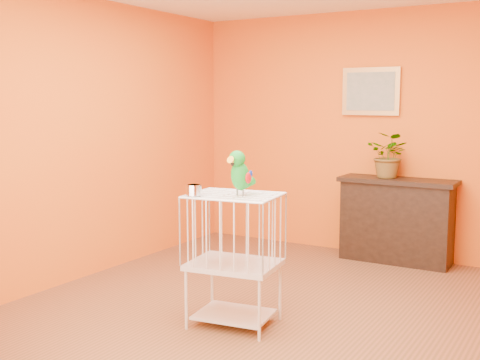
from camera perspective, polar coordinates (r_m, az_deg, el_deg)
The scene contains 8 objects.
ground at distance 4.79m, azimuth 3.00°, elevation -12.65°, with size 4.50×4.50×0.00m, color brown.
room_shell at distance 4.50m, azimuth 3.14°, elevation 6.64°, with size 4.50×4.50×4.50m.
console_cabinet at distance 6.39m, azimuth 14.59°, elevation -3.71°, with size 1.17×0.42×0.87m.
potted_plant at distance 6.29m, azimuth 13.90°, elevation 1.81°, with size 0.42×0.47×0.37m, color #26722D.
framed_picture at distance 6.55m, azimuth 12.29°, elevation 8.21°, with size 0.62×0.04×0.50m.
birdcage at distance 4.45m, azimuth -0.57°, elevation -7.39°, with size 0.69×0.57×0.98m.
feed_cup at distance 4.28m, azimuth -4.40°, elevation -0.95°, with size 0.11×0.11×0.08m, color silver.
parrot at distance 4.27m, azimuth -0.00°, elevation 0.70°, with size 0.16×0.30×0.33m.
Camera 1 is at (2.09, -3.99, 1.65)m, focal length 45.00 mm.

